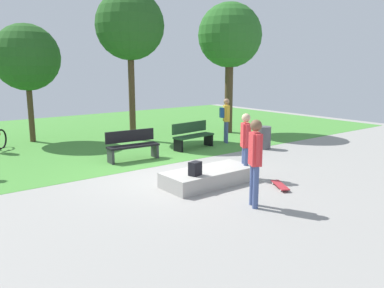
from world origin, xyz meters
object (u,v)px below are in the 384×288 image
object	(u,v)px
trash_bin	(264,138)
tree_slender_maple	(130,26)
park_bench_center_lawn	(192,135)
backpack_on_ledge	(195,169)
skater_performing_trick	(255,156)
concrete_ledge	(209,177)
pedestrian_with_backpack	(226,116)
skateboard_by_ledge	(280,185)
skater_watching	(245,141)
tree_broad_elm	(230,36)
tree_leaning_ash	(26,58)
park_bench_near_path	(132,145)

from	to	relation	value
trash_bin	tree_slender_maple	bearing A→B (deg)	122.37
park_bench_center_lawn	trash_bin	bearing A→B (deg)	-39.08
backpack_on_ledge	skater_performing_trick	bearing A→B (deg)	-93.24
concrete_ledge	pedestrian_with_backpack	bearing A→B (deg)	43.31
skateboard_by_ledge	pedestrian_with_backpack	size ratio (longest dim) A/B	0.48
concrete_ledge	skater_performing_trick	distance (m)	2.00
skater_watching	skater_performing_trick	bearing A→B (deg)	-130.03
tree_broad_elm	pedestrian_with_backpack	world-z (taller)	tree_broad_elm
backpack_on_ledge	tree_leaning_ash	size ratio (longest dim) A/B	0.07
tree_leaning_ash	tree_broad_elm	xyz separation A→B (m)	(7.36, -3.01, 0.91)
skater_watching	skateboard_by_ledge	distance (m)	1.44
skater_performing_trick	tree_broad_elm	distance (m)	9.67
concrete_ledge	skater_watching	bearing A→B (deg)	-9.05
concrete_ledge	skateboard_by_ledge	distance (m)	1.72
backpack_on_ledge	park_bench_near_path	bearing A→B (deg)	70.69
park_bench_near_path	skater_watching	bearing A→B (deg)	-69.59
park_bench_near_path	pedestrian_with_backpack	xyz separation A→B (m)	(4.15, 0.32, 0.51)
skater_performing_trick	tree_broad_elm	bearing A→B (deg)	50.50
tree_slender_maple	trash_bin	world-z (taller)	tree_slender_maple
tree_broad_elm	pedestrian_with_backpack	xyz separation A→B (m)	(-1.66, -1.64, -3.06)
skater_performing_trick	park_bench_center_lawn	distance (m)	5.99
trash_bin	skater_watching	bearing A→B (deg)	-145.21
backpack_on_ledge	park_bench_center_lawn	xyz separation A→B (m)	(2.86, 3.80, -0.04)
tree_slender_maple	pedestrian_with_backpack	distance (m)	4.92
skater_performing_trick	pedestrian_with_backpack	xyz separation A→B (m)	(4.18, 5.45, -0.08)
skater_watching	trash_bin	size ratio (longest dim) A/B	2.14
backpack_on_ledge	pedestrian_with_backpack	world-z (taller)	pedestrian_with_backpack
trash_bin	pedestrian_with_backpack	distance (m)	1.79
skater_performing_trick	tree_leaning_ash	xyz separation A→B (m)	(-1.51, 10.11, 2.07)
skateboard_by_ledge	skater_performing_trick	bearing A→B (deg)	-160.76
backpack_on_ledge	pedestrian_with_backpack	bearing A→B (deg)	26.92
skater_performing_trick	skater_watching	bearing A→B (deg)	49.97
concrete_ledge	pedestrian_with_backpack	xyz separation A→B (m)	(3.90, 3.68, 0.81)
skateboard_by_ledge	trash_bin	size ratio (longest dim) A/B	1.01
backpack_on_ledge	skater_performing_trick	distance (m)	1.70
skater_watching	trash_bin	distance (m)	3.89
tree_leaning_ash	skater_watching	bearing A→B (deg)	-71.42
tree_slender_maple	tree_leaning_ash	bearing A→B (deg)	149.04
backpack_on_ledge	park_bench_center_lawn	size ratio (longest dim) A/B	0.19
backpack_on_ledge	tree_slender_maple	bearing A→B (deg)	58.78
backpack_on_ledge	park_bench_center_lawn	world-z (taller)	park_bench_center_lawn
skater_performing_trick	tree_slender_maple	bearing A→B (deg)	77.90
park_bench_near_path	tree_leaning_ash	xyz separation A→B (m)	(-1.55, 4.98, 2.66)
skater_performing_trick	tree_leaning_ash	distance (m)	10.43
park_bench_center_lawn	tree_slender_maple	size ratio (longest dim) A/B	0.29
skater_performing_trick	pedestrian_with_backpack	world-z (taller)	skater_performing_trick
skater_performing_trick	tree_leaning_ash	bearing A→B (deg)	98.50
tree_leaning_ash	skateboard_by_ledge	bearing A→B (deg)	-73.01
skater_watching	park_bench_center_lawn	distance (m)	4.00
skateboard_by_ledge	tree_slender_maple	bearing A→B (deg)	87.59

